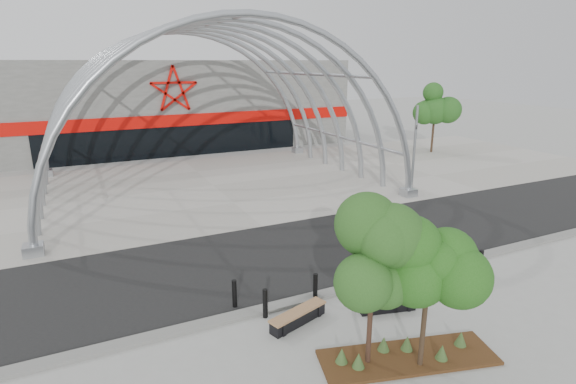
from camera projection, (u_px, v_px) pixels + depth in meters
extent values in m
plane|color=#9C9C96|center=(336.00, 289.00, 16.20)|extent=(140.00, 140.00, 0.00)
cube|color=black|center=(293.00, 253.00, 19.23)|extent=(140.00, 7.00, 0.02)
cube|color=#A6A197|center=(213.00, 185.00, 29.62)|extent=(60.00, 17.00, 0.04)
cube|color=slate|center=(339.00, 291.00, 15.96)|extent=(60.00, 0.50, 0.12)
cube|color=slate|center=(159.00, 103.00, 44.10)|extent=(34.00, 15.00, 8.00)
cube|color=black|center=(177.00, 142.00, 38.40)|extent=(22.00, 0.25, 2.60)
cube|color=red|center=(176.00, 120.00, 37.90)|extent=(34.00, 0.30, 1.00)
torus|color=#A1A5AB|center=(255.00, 221.00, 23.13)|extent=(20.36, 0.36, 20.36)
torus|color=#A1A5AB|center=(238.00, 207.00, 25.29)|extent=(20.36, 0.36, 20.36)
torus|color=#A1A5AB|center=(225.00, 196.00, 27.46)|extent=(20.36, 0.36, 20.36)
torus|color=#A1A5AB|center=(213.00, 186.00, 29.63)|extent=(20.36, 0.36, 20.36)
torus|color=#A1A5AB|center=(203.00, 177.00, 31.79)|extent=(20.36, 0.36, 20.36)
torus|color=#A1A5AB|center=(194.00, 170.00, 33.96)|extent=(20.36, 0.36, 20.36)
torus|color=#A1A5AB|center=(187.00, 163.00, 36.12)|extent=(20.36, 0.36, 20.36)
cylinder|color=#A1A5AB|center=(339.00, 137.00, 32.89)|extent=(0.20, 15.00, 0.20)
cylinder|color=#A1A5AB|center=(309.00, 74.00, 30.57)|extent=(0.20, 15.00, 0.20)
cylinder|color=#A1A5AB|center=(205.00, 25.00, 26.82)|extent=(0.20, 15.00, 0.20)
cylinder|color=#A1A5AB|center=(83.00, 77.00, 24.72)|extent=(0.20, 15.00, 0.20)
cylinder|color=#A1A5AB|center=(42.00, 161.00, 24.91)|extent=(0.20, 15.00, 0.20)
cube|color=#A1A5AB|center=(34.00, 250.00, 18.92)|extent=(0.80, 0.80, 0.50)
cube|color=#A1A5AB|center=(46.00, 173.00, 31.92)|extent=(0.80, 0.80, 0.50)
cube|color=#A1A5AB|center=(408.00, 193.00, 27.19)|extent=(0.80, 0.80, 0.50)
cube|color=#A1A5AB|center=(297.00, 150.00, 40.19)|extent=(0.80, 0.80, 0.50)
cube|color=#37200C|center=(408.00, 357.00, 12.39)|extent=(5.11, 2.69, 0.09)
cone|color=#3E5C2A|center=(359.00, 360.00, 11.87)|extent=(0.34, 0.34, 0.42)
cone|color=#3E5C2A|center=(407.00, 343.00, 12.60)|extent=(0.34, 0.34, 0.42)
cone|color=#3E5C2A|center=(442.00, 352.00, 12.20)|extent=(0.34, 0.34, 0.42)
cone|color=#3E5C2A|center=(384.00, 343.00, 12.57)|extent=(0.34, 0.34, 0.42)
cone|color=#3E5C2A|center=(461.00, 338.00, 12.80)|extent=(0.34, 0.34, 0.42)
cone|color=#3E5C2A|center=(342.00, 355.00, 12.07)|extent=(0.34, 0.34, 0.42)
cylinder|color=gray|center=(414.00, 151.00, 26.91)|extent=(0.15, 0.15, 5.44)
imported|color=black|center=(416.00, 131.00, 26.58)|extent=(0.28, 0.77, 0.15)
cylinder|color=black|center=(369.00, 329.00, 11.87)|extent=(0.14, 0.14, 2.20)
ellipsoid|color=#22461A|center=(373.00, 259.00, 11.31)|extent=(1.89, 1.89, 2.40)
cylinder|color=black|center=(423.00, 334.00, 11.79)|extent=(0.13, 0.13, 2.03)
ellipsoid|color=#195010|center=(429.00, 270.00, 11.27)|extent=(1.68, 1.68, 2.22)
cube|color=black|center=(298.00, 318.00, 14.03)|extent=(2.08, 1.01, 0.35)
cube|color=black|center=(280.00, 327.00, 13.51)|extent=(0.26, 0.47, 0.41)
cube|color=black|center=(315.00, 308.00, 14.53)|extent=(0.26, 0.47, 0.41)
cube|color=#976348|center=(298.00, 312.00, 13.96)|extent=(2.16, 1.10, 0.06)
cube|color=black|center=(387.00, 307.00, 14.74)|extent=(1.90, 0.78, 0.32)
cube|color=black|center=(367.00, 308.00, 14.59)|extent=(0.21, 0.43, 0.37)
cube|color=black|center=(407.00, 304.00, 14.87)|extent=(0.21, 0.43, 0.37)
cube|color=olive|center=(388.00, 301.00, 14.68)|extent=(1.96, 0.86, 0.06)
cylinder|color=black|center=(265.00, 303.00, 14.28)|extent=(0.16, 0.16, 0.99)
cylinder|color=black|center=(234.00, 294.00, 14.88)|extent=(0.16, 0.16, 0.98)
cylinder|color=black|center=(315.00, 287.00, 15.36)|extent=(0.15, 0.15, 0.96)
cylinder|color=black|center=(372.00, 284.00, 15.49)|extent=(0.16, 0.16, 1.01)
cylinder|color=black|center=(480.00, 263.00, 17.07)|extent=(0.17, 0.17, 1.04)
cylinder|color=black|center=(433.00, 136.00, 40.05)|extent=(0.20, 0.20, 3.03)
ellipsoid|color=#184A17|center=(435.00, 105.00, 39.28)|extent=(2.70, 2.70, 3.30)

